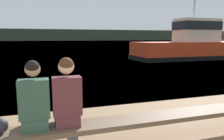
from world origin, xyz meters
The scene contains 6 objects.
water_surface centered at (0.00, 124.92, 0.00)m, with size 240.00×240.00×0.00m, color #426B8E.
far_shoreline centered at (0.00, 150.18, 3.65)m, with size 600.00×12.00×7.30m, color #384233.
bench_main centered at (-0.02, 2.77, 0.39)m, with size 7.92×0.47×0.47m.
person_left centered at (-0.53, 2.78, 0.90)m, with size 0.41×0.43×1.00m.
person_right centered at (-0.08, 2.78, 0.92)m, with size 0.41×0.44×1.03m.
tugboat_red centered at (11.80, 15.35, 1.06)m, with size 10.15×3.64×5.47m.
Camera 1 is at (-0.39, -0.38, 1.77)m, focal length 35.00 mm.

